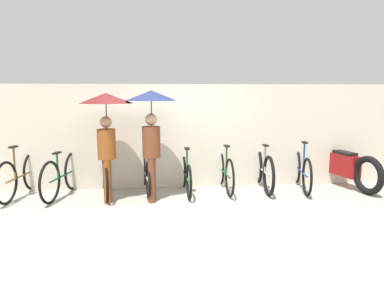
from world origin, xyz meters
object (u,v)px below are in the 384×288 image
parked_bicycle_0 (20,176)px  pedestrian_center (151,116)px  parked_bicycle_6 (263,170)px  parked_bicycle_1 (62,175)px  pedestrian_leading (106,118)px  motorcycle (344,167)px  parked_bicycle_5 (225,171)px  parked_bicycle_7 (301,170)px  parked_bicycle_3 (146,173)px  parked_bicycle_2 (105,176)px  parked_bicycle_4 (186,175)px

parked_bicycle_0 → pedestrian_center: pedestrian_center is taller
parked_bicycle_6 → parked_bicycle_1: bearing=94.9°
pedestrian_leading → motorcycle: 4.90m
parked_bicycle_5 → parked_bicycle_7: parked_bicycle_7 is taller
parked_bicycle_3 → pedestrian_center: pedestrian_center is taller
parked_bicycle_3 → pedestrian_center: (0.13, -0.54, 1.16)m
parked_bicycle_5 → parked_bicycle_7: bearing=-92.7°
parked_bicycle_1 → pedestrian_center: size_ratio=0.87×
parked_bicycle_2 → pedestrian_center: bearing=-126.5°
parked_bicycle_4 → parked_bicycle_6: (1.56, 0.10, 0.05)m
parked_bicycle_0 → motorcycle: (6.42, 0.08, 0.02)m
parked_bicycle_7 → parked_bicycle_6: bearing=95.3°
parked_bicycle_0 → parked_bicycle_6: parked_bicycle_6 is taller
parked_bicycle_7 → pedestrian_center: size_ratio=0.88×
parked_bicycle_2 → motorcycle: (4.86, 0.11, 0.05)m
parked_bicycle_3 → motorcycle: size_ratio=0.83×
parked_bicycle_3 → parked_bicycle_7: bearing=-96.9°
parked_bicycle_5 → pedestrian_leading: bearing=101.9°
parked_bicycle_3 → parked_bicycle_7: (3.13, -0.08, 0.01)m
parked_bicycle_7 → motorcycle: 0.96m
parked_bicycle_5 → pedestrian_center: (-1.44, -0.52, 1.14)m
parked_bicycle_0 → parked_bicycle_7: 5.47m
parked_bicycle_5 → motorcycle: bearing=-89.6°
parked_bicycle_3 → motorcycle: 4.08m
parked_bicycle_2 → parked_bicycle_3: parked_bicycle_2 is taller
motorcycle → parked_bicycle_7: bearing=82.4°
parked_bicycle_4 → pedestrian_center: pedestrian_center is taller
parked_bicycle_2 → pedestrian_center: 1.54m
parked_bicycle_3 → parked_bicycle_5: bearing=-96.1°
parked_bicycle_2 → parked_bicycle_7: parked_bicycle_2 is taller
parked_bicycle_6 → pedestrian_leading: (-3.01, -0.50, 1.11)m
parked_bicycle_4 → parked_bicycle_7: bearing=-90.4°
parked_bicycle_7 → pedestrian_center: bearing=109.1°
parked_bicycle_7 → parked_bicycle_1: bearing=100.9°
parked_bicycle_0 → motorcycle: bearing=-81.3°
parked_bicycle_1 → parked_bicycle_5: 3.13m
parked_bicycle_2 → parked_bicycle_6: size_ratio=0.97×
parked_bicycle_2 → pedestrian_leading: bearing=-174.7°
parked_bicycle_7 → pedestrian_leading: pedestrian_leading is taller
parked_bicycle_4 → parked_bicycle_5: 0.79m
pedestrian_center → motorcycle: bearing=11.5°
pedestrian_leading → motorcycle: pedestrian_leading is taller
parked_bicycle_0 → parked_bicycle_1: (0.78, -0.06, -0.00)m
parked_bicycle_2 → pedestrian_leading: 1.22m
parked_bicycle_1 → parked_bicycle_6: parked_bicycle_1 is taller
parked_bicycle_2 → parked_bicycle_7: 3.91m
parked_bicycle_0 → pedestrian_center: 2.76m
parked_bicycle_5 → parked_bicycle_7: size_ratio=0.97×
parked_bicycle_0 → motorcycle: parked_bicycle_0 is taller
parked_bicycle_5 → motorcycle: (2.52, 0.04, 0.03)m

